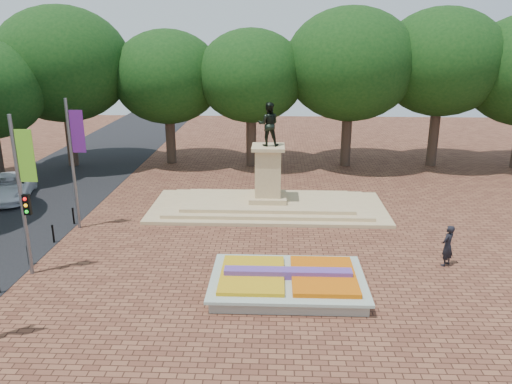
# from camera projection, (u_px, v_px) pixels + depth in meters

# --- Properties ---
(ground) EXTENTS (90.00, 90.00, 0.00)m
(ground) POSITION_uv_depth(u_px,v_px,m) (264.00, 267.00, 22.48)
(ground) COLOR brown
(ground) RESTS_ON ground
(flower_bed) EXTENTS (6.30, 4.30, 0.91)m
(flower_bed) POSITION_uv_depth(u_px,v_px,m) (288.00, 281.00, 20.42)
(flower_bed) COLOR gray
(flower_bed) RESTS_ON ground
(monument) EXTENTS (14.00, 6.00, 6.40)m
(monument) POSITION_uv_depth(u_px,v_px,m) (268.00, 195.00, 29.85)
(monument) COLOR tan
(monument) RESTS_ON ground
(tree_row_back) EXTENTS (44.80, 8.80, 10.43)m
(tree_row_back) POSITION_uv_depth(u_px,v_px,m) (302.00, 82.00, 37.57)
(tree_row_back) COLOR #33261B
(tree_row_back) RESTS_ON ground
(banner_poles) EXTENTS (0.88, 11.17, 7.00)m
(banner_poles) POSITION_uv_depth(u_px,v_px,m) (19.00, 191.00, 20.48)
(banner_poles) COLOR slate
(banner_poles) RESTS_ON ground
(bollard_row) EXTENTS (0.12, 13.12, 0.98)m
(bollard_row) POSITION_uv_depth(u_px,v_px,m) (14.00, 267.00, 21.32)
(bollard_row) COLOR black
(bollard_row) RESTS_ON ground
(van) EXTENTS (4.09, 6.09, 1.55)m
(van) POSITION_uv_depth(u_px,v_px,m) (9.00, 187.00, 31.81)
(van) COLOR white
(van) RESTS_ON ground
(pedestrian) EXTENTS (0.83, 0.82, 1.93)m
(pedestrian) POSITION_uv_depth(u_px,v_px,m) (447.00, 246.00, 22.43)
(pedestrian) COLOR black
(pedestrian) RESTS_ON ground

